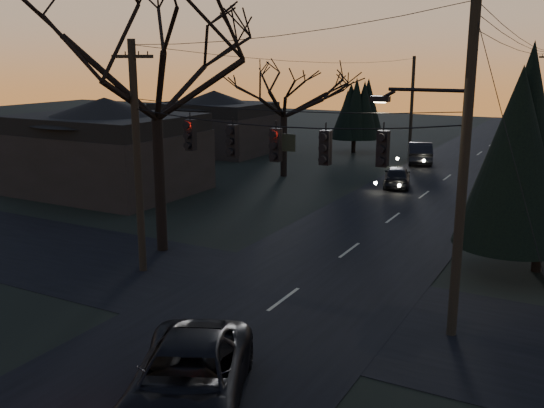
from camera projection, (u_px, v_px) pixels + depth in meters
The scene contains 15 objects.
main_road at pixel (380, 227), 28.75m from camera, with size 8.00×120.00×0.02m, color black.
cross_road at pixel (284, 299), 20.20m from camera, with size 60.00×7.00×0.02m, color black.
utility_pole_right at pixel (451, 334), 17.66m from camera, with size 5.00×0.30×10.00m, color black, non-canonical shape.
utility_pole_left at pixel (143, 270), 22.97m from camera, with size 1.80×0.30×8.50m, color black, non-canonical shape.
utility_pole_far_r at pixel (541, 175), 41.60m from camera, with size 1.80×0.30×8.50m, color black, non-canonical shape.
utility_pole_far_l at pixel (409, 149), 53.76m from camera, with size 0.30×0.30×8.00m, color black, non-canonical shape.
span_signal_assembly at pixel (278, 143), 19.07m from camera, with size 11.50×0.44×1.59m.
bare_tree_left at pixel (154, 63), 23.61m from camera, with size 9.41×9.41×10.95m.
bare_tree_dist at pixel (284, 93), 39.97m from camera, with size 7.17×7.17×8.04m.
evergreen_dist at pixel (355, 111), 50.78m from camera, with size 3.48×3.48×5.90m.
house_left_near at pixel (107, 145), 35.94m from camera, with size 10.00×8.00×5.60m.
house_left_far at pixel (215, 122), 51.06m from camera, with size 9.00×7.00×5.20m.
suv_near at pixel (188, 381), 13.66m from camera, with size 2.54×5.51×1.53m, color black.
sedan_oncoming_a at pixel (397, 176), 37.65m from camera, with size 1.57×3.91×1.33m, color black.
sedan_oncoming_b at pixel (420, 153), 46.15m from camera, with size 1.70×4.88×1.61m, color black.
Camera 1 is at (8.63, -6.80, 7.86)m, focal length 40.00 mm.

